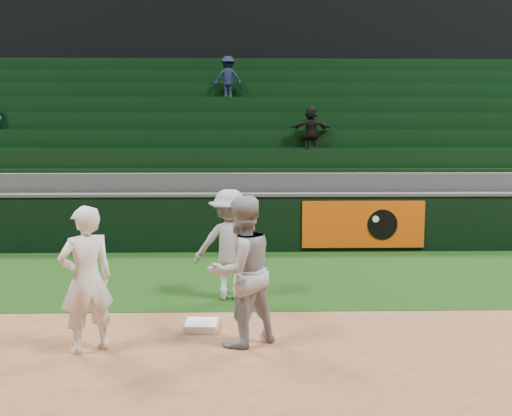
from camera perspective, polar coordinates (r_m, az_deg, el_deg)
The scene contains 9 objects.
ground at distance 7.31m, azimuth -4.88°, elevation -12.50°, with size 70.00×70.00×0.00m, color brown.
foul_grass at distance 10.18m, azimuth -3.84°, elevation -6.77°, with size 36.00×4.20×0.01m, color black.
upper_deck at distance 24.57m, azimuth -2.44°, elevation 15.50°, with size 40.00×12.00×12.00m, color black.
first_base at distance 7.51m, azimuth -5.48°, elevation -11.59°, with size 0.40×0.40×0.09m, color white.
first_baseman at distance 6.80m, azimuth -16.62°, elevation -6.85°, with size 0.62×0.40×1.69m, color white.
baserunner at distance 6.73m, azimuth -1.48°, elevation -6.30°, with size 0.86×0.67×1.78m, color #999CA3.
base_coach at distance 8.59m, azimuth -2.64°, elevation -3.68°, with size 1.07×0.62×1.66m, color #999CA6.
field_wall at distance 12.21m, azimuth -3.29°, elevation -1.40°, with size 36.00×0.45×1.25m.
stadium_seating at distance 15.86m, azimuth -2.96°, elevation 4.46°, with size 36.00×5.95×4.85m.
Camera 1 is at (0.45, -6.86, 2.46)m, focal length 40.00 mm.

